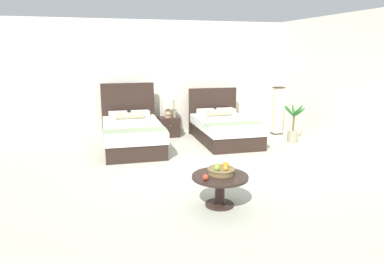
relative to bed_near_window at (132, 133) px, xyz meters
The scene contains 13 objects.
ground_plane 2.15m from the bed_near_window, 59.84° to the right, with size 9.92×9.88×0.02m, color #B7B7A3.
wall_back 2.01m from the bed_near_window, 50.79° to the left, with size 9.92×0.12×2.81m, color white.
wall_side_right 4.59m from the bed_near_window, 18.75° to the right, with size 0.12×5.48×2.81m, color white.
bed_near_window is the anchor object (origin of this frame).
bed_near_corner 2.14m from the bed_near_window, ahead, with size 1.30×2.08×1.16m.
nightstand 1.29m from the bed_near_window, 39.94° to the left, with size 0.50×0.45×0.48m.
table_lamp 1.38m from the bed_near_window, 40.61° to the left, with size 0.32×0.32×0.44m.
vase 1.41m from the bed_near_window, 34.70° to the left, with size 0.08×0.08×0.21m.
coffee_table 3.46m from the bed_near_window, 76.97° to the right, with size 0.76×0.76×0.43m.
fruit_bowl 3.42m from the bed_near_window, 76.11° to the right, with size 0.38×0.38×0.15m.
loose_apple 3.54m from the bed_near_window, 81.28° to the right, with size 0.08×0.08×0.08m.
floor_lamp_corner 3.73m from the bed_near_window, ahead, with size 0.25×0.25×1.20m.
potted_palm 3.67m from the bed_near_window, ahead, with size 0.58×0.55×0.91m.
Camera 1 is at (-1.91, -5.83, 2.06)m, focal length 33.49 mm.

